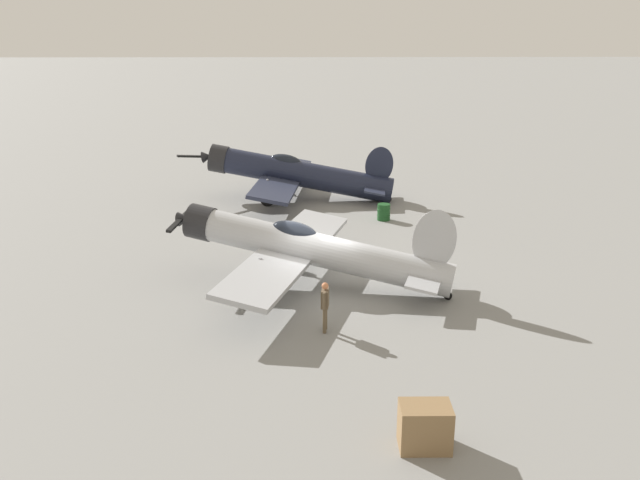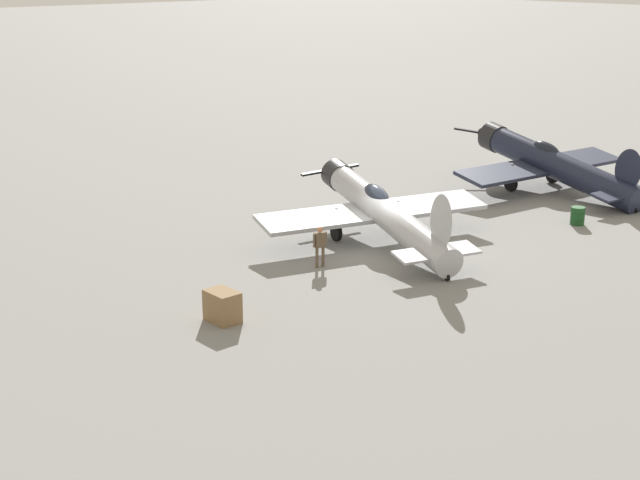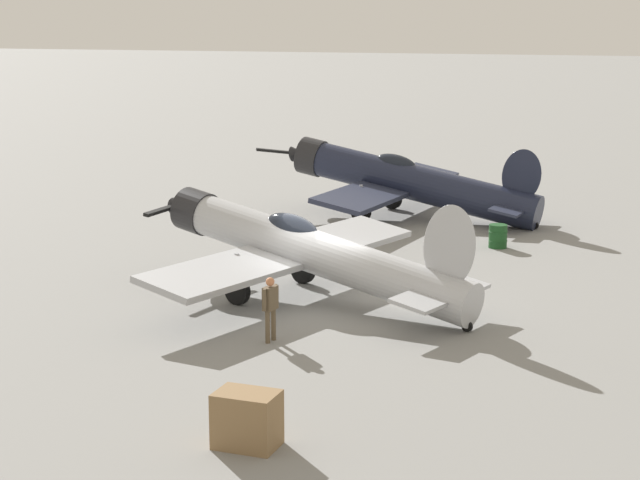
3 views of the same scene
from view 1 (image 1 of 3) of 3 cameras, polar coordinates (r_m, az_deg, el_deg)
ground_plane at (r=24.86m, az=-0.00°, el=-3.96°), size 400.00×400.00×0.00m
airplane_foreground at (r=24.50m, az=-1.13°, el=-0.67°), size 10.36×10.40×3.33m
airplane_mid_apron at (r=37.14m, az=-2.18°, el=5.65°), size 11.83×10.79×3.22m
ground_crew_mechanic at (r=20.97m, az=0.43°, el=-5.26°), size 0.28×0.63×1.63m
equipment_crate at (r=15.92m, az=8.87°, el=-15.32°), size 1.17×0.83×1.06m
fuel_drum at (r=33.42m, az=5.41°, el=2.37°), size 0.67×0.67×0.82m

